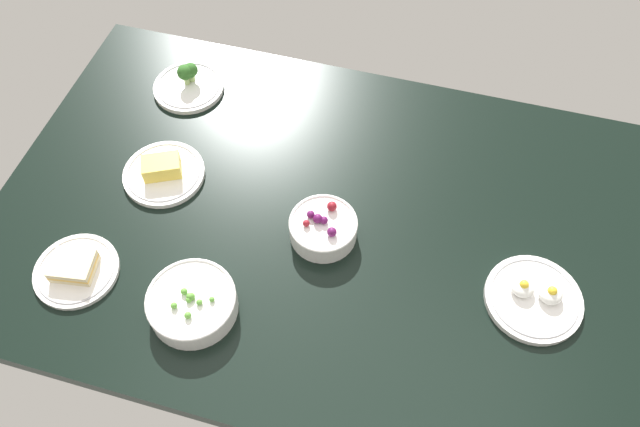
{
  "coord_description": "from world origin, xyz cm",
  "views": [
    {
      "loc": [
        19.94,
        -72.16,
        118.93
      ],
      "look_at": [
        0.0,
        0.0,
        6.0
      ],
      "focal_mm": 34.52,
      "sensor_mm": 36.0,
      "label": 1
    }
  ],
  "objects_px": {
    "plate_eggs": "(534,297)",
    "plate_sandwich": "(75,269)",
    "plate_broccoli": "(189,83)",
    "plate_cheese": "(163,172)",
    "bowl_berries": "(323,228)",
    "bowl_peas": "(192,303)"
  },
  "relations": [
    {
      "from": "plate_eggs",
      "to": "plate_broccoli",
      "type": "bearing_deg",
      "value": 157.5
    },
    {
      "from": "plate_broccoli",
      "to": "plate_cheese",
      "type": "bearing_deg",
      "value": -79.71
    },
    {
      "from": "plate_cheese",
      "to": "plate_eggs",
      "type": "bearing_deg",
      "value": -6.33
    },
    {
      "from": "plate_broccoli",
      "to": "plate_sandwich",
      "type": "bearing_deg",
      "value": -92.45
    },
    {
      "from": "plate_eggs",
      "to": "plate_sandwich",
      "type": "relative_size",
      "value": 1.11
    },
    {
      "from": "bowl_peas",
      "to": "bowl_berries",
      "type": "bearing_deg",
      "value": 49.47
    },
    {
      "from": "bowl_berries",
      "to": "plate_cheese",
      "type": "distance_m",
      "value": 0.41
    },
    {
      "from": "bowl_berries",
      "to": "plate_broccoli",
      "type": "xyz_separation_m",
      "value": [
        -0.45,
        0.34,
        -0.01
      ]
    },
    {
      "from": "bowl_berries",
      "to": "plate_sandwich",
      "type": "xyz_separation_m",
      "value": [
        -0.48,
        -0.23,
        -0.02
      ]
    },
    {
      "from": "bowl_berries",
      "to": "plate_broccoli",
      "type": "bearing_deg",
      "value": 143.14
    },
    {
      "from": "bowl_peas",
      "to": "plate_cheese",
      "type": "distance_m",
      "value": 0.36
    },
    {
      "from": "plate_broccoli",
      "to": "bowl_berries",
      "type": "bearing_deg",
      "value": -36.86
    },
    {
      "from": "plate_broccoli",
      "to": "bowl_peas",
      "type": "bearing_deg",
      "value": -66.99
    },
    {
      "from": "plate_broccoli",
      "to": "bowl_peas",
      "type": "distance_m",
      "value": 0.63
    },
    {
      "from": "plate_broccoli",
      "to": "bowl_peas",
      "type": "height_order",
      "value": "plate_broccoli"
    },
    {
      "from": "bowl_berries",
      "to": "plate_cheese",
      "type": "relative_size",
      "value": 0.78
    },
    {
      "from": "plate_eggs",
      "to": "plate_sandwich",
      "type": "distance_m",
      "value": 0.95
    },
    {
      "from": "plate_broccoli",
      "to": "plate_cheese",
      "type": "distance_m",
      "value": 0.29
    },
    {
      "from": "plate_cheese",
      "to": "bowl_peas",
      "type": "bearing_deg",
      "value": -56.84
    },
    {
      "from": "plate_broccoli",
      "to": "plate_cheese",
      "type": "xyz_separation_m",
      "value": [
        0.05,
        -0.28,
        -0.0
      ]
    },
    {
      "from": "plate_broccoli",
      "to": "plate_cheese",
      "type": "relative_size",
      "value": 0.96
    },
    {
      "from": "plate_sandwich",
      "to": "plate_cheese",
      "type": "height_order",
      "value": "plate_cheese"
    }
  ]
}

